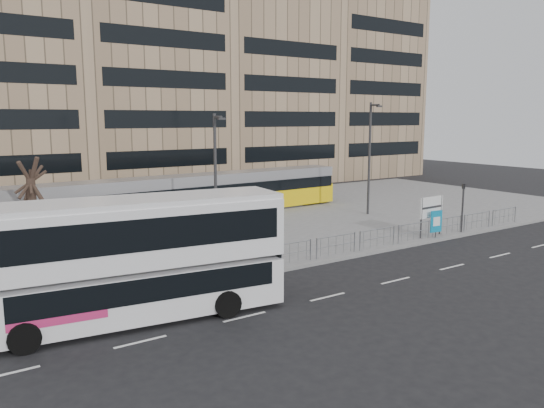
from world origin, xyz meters
TOP-DOWN VIEW (x-y plane):
  - ground at (0.00, 0.00)m, footprint 120.00×120.00m
  - plaza at (0.00, 12.00)m, footprint 64.00×24.00m
  - kerb at (0.00, 0.05)m, footprint 64.00×0.25m
  - building_row at (1.55, 34.27)m, footprint 70.40×18.40m
  - pedestrian_barrier at (2.00, 0.50)m, footprint 32.07×0.07m
  - road_markings at (1.00, -4.00)m, footprint 62.00×0.12m
  - double_decker_bus at (-9.61, -2.00)m, footprint 11.44×3.95m
  - tram at (0.40, 14.70)m, footprint 26.36×3.71m
  - station_sign at (10.13, 0.81)m, footprint 2.13×0.23m
  - ad_panel at (10.13, 0.40)m, footprint 0.88×0.15m
  - pedestrian at (-9.61, 5.08)m, footprint 0.60×0.79m
  - traffic_light_west at (-4.32, 0.50)m, footprint 0.22×0.24m
  - traffic_light_east at (12.73, 0.50)m, footprint 0.22×0.24m
  - lamp_post_west at (-1.06, 7.45)m, footprint 0.45×1.04m
  - lamp_post_east at (12.31, 8.43)m, footprint 0.45×1.04m
  - bare_tree at (-10.86, 9.08)m, footprint 4.11×4.11m

SIDE VIEW (x-z plane):
  - ground at x=0.00m, z-range 0.00..0.00m
  - road_markings at x=1.00m, z-range 0.00..0.01m
  - kerb at x=0.00m, z-range -0.01..0.16m
  - plaza at x=0.00m, z-range 0.00..0.15m
  - pedestrian_barrier at x=2.00m, z-range 0.43..1.53m
  - pedestrian at x=-9.61m, z-range 0.15..2.09m
  - ad_panel at x=10.13m, z-range 0.29..1.94m
  - tram at x=0.40m, z-range 0.16..3.25m
  - station_sign at x=10.13m, z-range 0.62..3.06m
  - traffic_light_west at x=-4.32m, z-range 0.57..3.67m
  - traffic_light_east at x=12.73m, z-range 0.57..3.67m
  - double_decker_bus at x=-9.61m, z-range 0.18..4.66m
  - lamp_post_west at x=-1.06m, z-range 0.52..7.93m
  - lamp_post_east at x=12.31m, z-range 0.52..8.81m
  - bare_tree at x=-10.86m, z-range 1.86..9.07m
  - building_row at x=1.55m, z-range -2.69..28.51m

